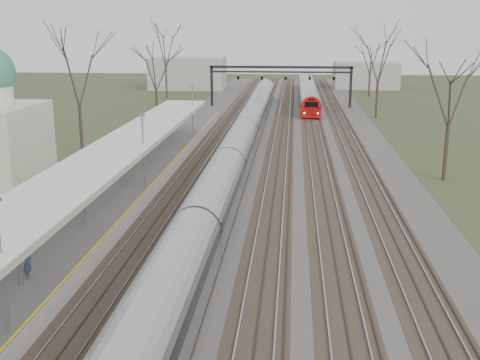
% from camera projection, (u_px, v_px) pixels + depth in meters
% --- Properties ---
extents(track_bed, '(24.00, 160.00, 0.22)m').
position_uv_depth(track_bed, '(273.00, 145.00, 60.53)').
color(track_bed, '#474442').
rests_on(track_bed, ground).
extents(platform, '(3.50, 69.00, 1.00)m').
position_uv_depth(platform, '(139.00, 182.00, 44.33)').
color(platform, '#9E9B93').
rests_on(platform, ground).
extents(canopy, '(4.10, 50.00, 3.11)m').
position_uv_depth(canopy, '(119.00, 149.00, 39.13)').
color(canopy, slate).
rests_on(canopy, platform).
extents(signal_gantry, '(21.00, 0.59, 6.08)m').
position_uv_depth(signal_gantry, '(281.00, 74.00, 88.27)').
color(signal_gantry, black).
rests_on(signal_gantry, ground).
extents(tree_west_far, '(5.50, 5.50, 11.33)m').
position_uv_depth(tree_west_far, '(77.00, 69.00, 53.29)').
color(tree_west_far, '#2D231C').
rests_on(tree_west_far, ground).
extents(tree_east_far, '(5.00, 5.00, 10.30)m').
position_uv_depth(tree_east_far, '(451.00, 87.00, 45.01)').
color(tree_east_far, '#2D231C').
rests_on(tree_east_far, ground).
extents(train_near, '(2.62, 90.21, 3.05)m').
position_uv_depth(train_near, '(244.00, 134.00, 58.70)').
color(train_near, '#9C9EA5').
rests_on(train_near, ground).
extents(train_far, '(2.62, 45.21, 3.05)m').
position_uv_depth(train_far, '(308.00, 91.00, 98.21)').
color(train_far, '#9C9EA5').
rests_on(train_far, ground).
extents(passenger, '(0.51, 0.65, 1.56)m').
position_uv_depth(passenger, '(28.00, 262.00, 25.92)').
color(passenger, navy).
rests_on(passenger, platform).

